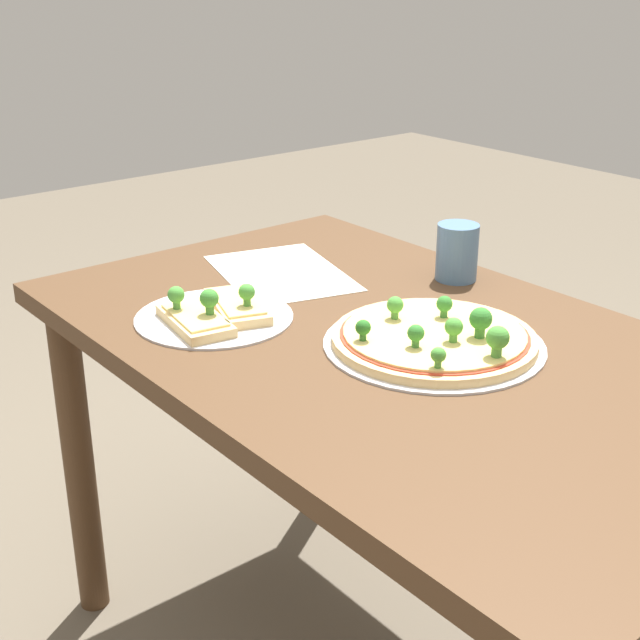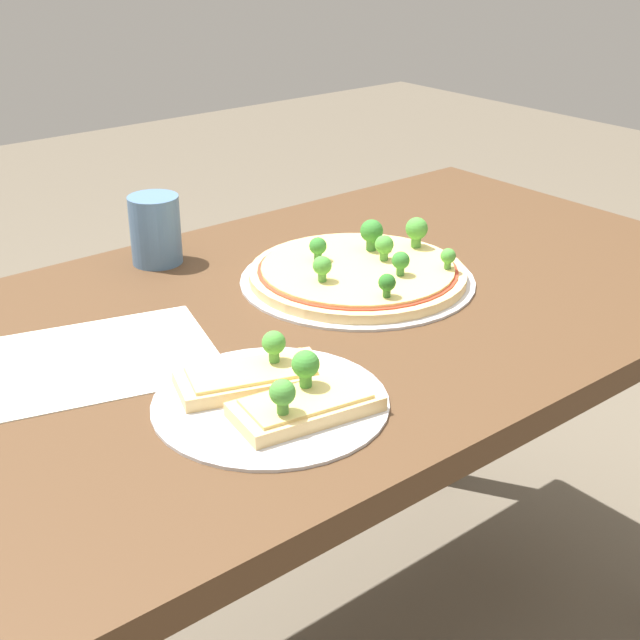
{
  "view_description": "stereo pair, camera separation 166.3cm",
  "coord_description": "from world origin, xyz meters",
  "px_view_note": "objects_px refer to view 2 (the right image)",
  "views": [
    {
      "loc": [
        0.92,
        -0.9,
        1.28
      ],
      "look_at": [
        -0.09,
        -0.07,
        0.74
      ],
      "focal_mm": 50.0,
      "sensor_mm": 36.0,
      "label": 1
    },
    {
      "loc": [
        -0.74,
        -0.87,
        1.22
      ],
      "look_at": [
        -0.09,
        -0.07,
        0.74
      ],
      "focal_mm": 50.0,
      "sensor_mm": 36.0,
      "label": 2
    }
  ],
  "objects_px": {
    "pizza_tray_slice": "(276,393)",
    "drinking_cup": "(155,230)",
    "pizza_tray_whole": "(359,272)",
    "dining_table": "(338,361)"
  },
  "relations": [
    {
      "from": "pizza_tray_slice",
      "to": "pizza_tray_whole",
      "type": "bearing_deg",
      "value": 34.08
    },
    {
      "from": "pizza_tray_slice",
      "to": "drinking_cup",
      "type": "relative_size",
      "value": 2.5
    },
    {
      "from": "dining_table",
      "to": "drinking_cup",
      "type": "distance_m",
      "value": 0.34
    },
    {
      "from": "drinking_cup",
      "to": "pizza_tray_slice",
      "type": "bearing_deg",
      "value": -103.75
    },
    {
      "from": "pizza_tray_whole",
      "to": "drinking_cup",
      "type": "distance_m",
      "value": 0.32
    },
    {
      "from": "dining_table",
      "to": "drinking_cup",
      "type": "bearing_deg",
      "value": 114.46
    },
    {
      "from": "dining_table",
      "to": "pizza_tray_whole",
      "type": "relative_size",
      "value": 3.63
    },
    {
      "from": "dining_table",
      "to": "pizza_tray_whole",
      "type": "height_order",
      "value": "pizza_tray_whole"
    },
    {
      "from": "pizza_tray_whole",
      "to": "drinking_cup",
      "type": "height_order",
      "value": "drinking_cup"
    },
    {
      "from": "pizza_tray_whole",
      "to": "dining_table",
      "type": "bearing_deg",
      "value": -155.87
    }
  ]
}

